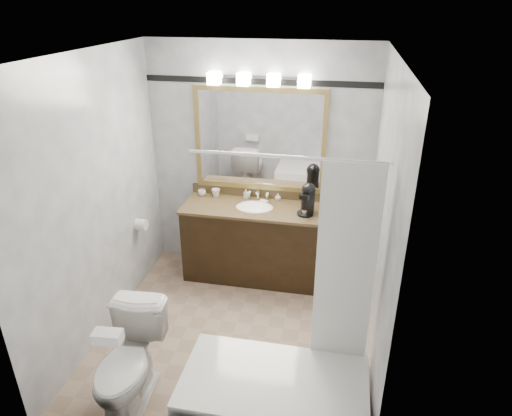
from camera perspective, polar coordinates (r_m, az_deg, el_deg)
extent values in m
cube|color=gray|center=(4.44, -2.87, -15.45)|extent=(2.40, 2.60, 0.01)
cube|color=white|center=(3.40, -3.81, 18.72)|extent=(2.40, 2.60, 0.01)
cube|color=silver|center=(4.93, 0.48, 5.76)|extent=(2.40, 0.01, 2.50)
cube|color=silver|center=(2.69, -10.29, -12.59)|extent=(2.40, 0.01, 2.50)
cube|color=silver|center=(4.20, -19.43, 0.73)|extent=(0.01, 2.60, 2.50)
cube|color=silver|center=(3.66, 15.32, -2.27)|extent=(0.01, 2.60, 2.50)
cube|color=black|center=(5.02, -0.18, -4.42)|extent=(1.50, 0.55, 0.82)
cube|color=olive|center=(4.82, -0.19, -0.01)|extent=(1.53, 0.58, 0.03)
cube|color=olive|center=(5.04, 0.42, 1.93)|extent=(1.53, 0.03, 0.10)
ellipsoid|color=white|center=(4.83, -0.19, -0.18)|extent=(0.44, 0.34, 0.14)
cube|color=#A38B49|center=(4.71, 0.45, 14.61)|extent=(1.40, 0.04, 0.05)
cube|color=#A38B49|center=(5.00, 0.41, 2.70)|extent=(1.40, 0.04, 0.05)
cube|color=#A38B49|center=(5.00, -7.29, 8.83)|extent=(0.05, 0.04, 1.00)
cube|color=#A38B49|center=(4.75, 8.52, 7.93)|extent=(0.05, 0.04, 1.00)
cube|color=white|center=(4.83, 0.44, 8.49)|extent=(1.30, 0.01, 1.00)
cube|color=silver|center=(4.68, 0.43, 16.09)|extent=(0.90, 0.05, 0.03)
cube|color=white|center=(4.74, -5.25, 15.86)|extent=(0.12, 0.12, 0.12)
cube|color=white|center=(4.66, -1.57, 15.81)|extent=(0.12, 0.12, 0.12)
cube|color=white|center=(4.61, 2.21, 15.68)|extent=(0.12, 0.12, 0.12)
cube|color=white|center=(4.57, 6.07, 15.49)|extent=(0.12, 0.12, 0.12)
cube|color=black|center=(4.71, 0.49, 15.53)|extent=(2.40, 0.01, 0.06)
cube|color=white|center=(3.56, 2.20, -23.18)|extent=(1.30, 0.72, 0.45)
cylinder|color=silver|center=(2.90, 3.98, 6.36)|extent=(1.30, 0.02, 0.02)
cube|color=white|center=(3.21, 11.06, -7.53)|extent=(0.40, 0.04, 1.55)
cylinder|color=white|center=(4.92, -14.15, -2.03)|extent=(0.11, 0.12, 0.12)
imported|color=white|center=(3.71, -15.66, -18.26)|extent=(0.48, 0.78, 0.77)
cube|color=white|center=(3.31, -18.07, -15.06)|extent=(0.20, 0.12, 0.08)
cylinder|color=black|center=(4.67, 6.15, -0.71)|extent=(0.17, 0.17, 0.02)
cylinder|color=black|center=(4.67, 6.51, 0.89)|extent=(0.14, 0.14, 0.24)
sphere|color=black|center=(4.62, 6.58, 2.26)|extent=(0.15, 0.15, 0.15)
cube|color=black|center=(4.57, 6.17, 1.47)|extent=(0.12, 0.12, 0.05)
cylinder|color=silver|center=(4.64, 6.07, -0.49)|extent=(0.06, 0.06, 0.06)
imported|color=white|center=(5.11, -6.77, 1.91)|extent=(0.10, 0.10, 0.07)
imported|color=white|center=(5.07, -5.04, 1.90)|extent=(0.09, 0.09, 0.09)
imported|color=white|center=(5.01, -1.25, 1.80)|extent=(0.05, 0.05, 0.10)
imported|color=white|center=(4.96, 2.76, 1.40)|extent=(0.08, 0.08, 0.08)
cube|color=beige|center=(4.90, 0.98, 0.80)|extent=(0.10, 0.08, 0.03)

